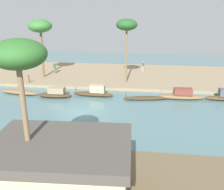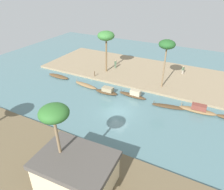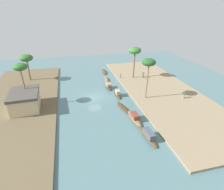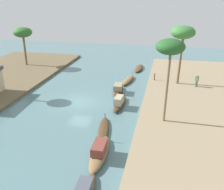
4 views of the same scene
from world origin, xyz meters
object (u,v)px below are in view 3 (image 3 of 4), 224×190
Objects in this scene: sampan_foreground at (124,108)px; mooring_post at (120,76)px; sampan_with_tall_canopy at (107,80)px; person_on_near_bank at (184,95)px; sampan_upstream_small at (135,117)px; riverside_building at (25,100)px; sampan_near_left_bank at (148,135)px; person_by_mooring at (143,75)px; palm_tree_left_far at (135,51)px; sampan_downstream_large at (108,86)px; sampan_midstream at (104,72)px; palm_tree_right_tall at (20,68)px; palm_tree_right_short at (26,58)px; palm_tree_left_near at (149,63)px; sampan_with_red_awning at (117,93)px.

sampan_foreground is 15.41m from mooring_post.
sampan_with_tall_canopy is 4.89× the size of mooring_post.
sampan_foreground is 3.27× the size of person_on_near_bank.
sampan_upstream_small reaches higher than sampan_foreground.
sampan_upstream_small is 0.74× the size of riverside_building.
sampan_near_left_bank is 1.01× the size of sampan_with_tall_canopy.
sampan_upstream_small is at bearing -78.90° from person_by_mooring.
riverside_building is at bearing 113.42° from palm_tree_left_far.
sampan_near_left_bank is at bearing -128.45° from riverside_building.
sampan_downstream_large is 10.92m from palm_tree_left_far.
sampan_near_left_bank is 4.93m from sampan_upstream_small.
sampan_upstream_small is at bearing -177.57° from sampan_midstream.
palm_tree_right_tall is 1.23× the size of palm_tree_right_short.
palm_tree_left_near is 1.02× the size of palm_tree_left_far.
palm_tree_right_tall is at bearing -173.79° from palm_tree_right_short.
sampan_upstream_small is 19.32m from riverside_building.
sampan_upstream_small is at bearing -177.63° from sampan_downstream_large.
sampan_midstream is at bearing 41.97° from palm_tree_left_far.
riverside_building is at bearing 99.63° from sampan_with_red_awning.
sampan_with_red_awning is 9.12m from palm_tree_left_near.
sampan_upstream_small is (-25.02, 0.07, 0.22)m from sampan_midstream.
sampan_with_tall_canopy is at bearing -10.29° from sampan_foreground.
sampan_foreground is at bearing -135.39° from palm_tree_right_short.
person_on_near_bank is at bearing -148.23° from mooring_post.
palm_tree_left_near reaches higher than palm_tree_right_tall.
person_by_mooring is at bearing -73.16° from riverside_building.
riverside_building reaches higher than sampan_with_red_awning.
palm_tree_left_far reaches higher than sampan_downstream_large.
palm_tree_right_tall is 13.44m from palm_tree_right_short.
palm_tree_right_tall is at bearing 110.26° from palm_tree_left_far.
palm_tree_left_near is at bearing -74.20° from sampan_foreground.
palm_tree_right_tall is (2.75, 22.40, -0.10)m from palm_tree_left_near.
sampan_downstream_large is at bearing -72.78° from riverside_building.
sampan_with_tall_canopy is 14.84m from palm_tree_left_near.
palm_tree_right_tall reaches higher than sampan_foreground.
riverside_building reaches higher than sampan_upstream_small.
sampan_foreground is 5.05× the size of mooring_post.
palm_tree_left_near is (6.52, -4.76, 6.99)m from sampan_upstream_small.
palm_tree_left_far reaches higher than sampan_upstream_small.
palm_tree_right_tall is (5.41, 16.98, 7.16)m from sampan_foreground.
palm_tree_right_tall is at bearing 102.82° from sampan_downstream_large.
person_by_mooring is (22.23, -8.35, 0.61)m from sampan_near_left_bank.
palm_tree_right_short is 15.35m from riverside_building.
palm_tree_right_short reaches higher than sampan_midstream.
sampan_downstream_large is 13.89m from sampan_upstream_small.
sampan_midstream is at bearing -9.43° from sampan_downstream_large.
palm_tree_right_short is (16.02, 23.84, -1.68)m from palm_tree_left_near.
sampan_midstream is 0.61× the size of palm_tree_left_far.
palm_tree_left_far is (11.58, -1.54, -0.32)m from palm_tree_left_near.
palm_tree_left_far is at bearing -161.38° from person_by_mooring.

